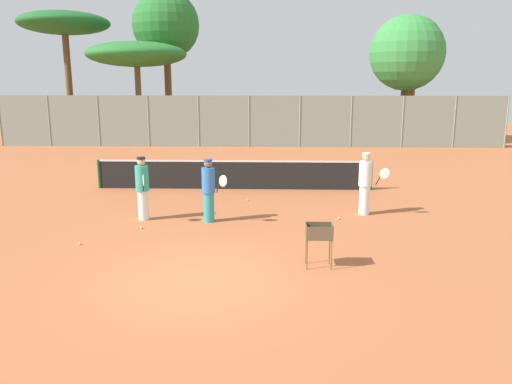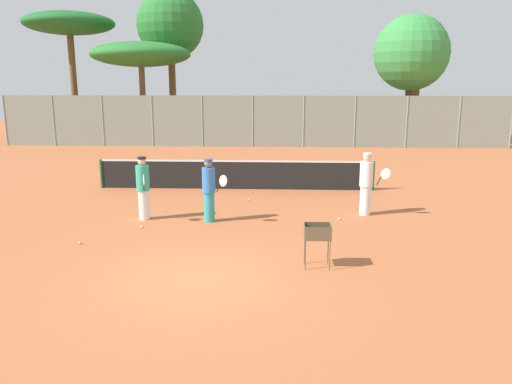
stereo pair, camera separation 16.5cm
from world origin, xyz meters
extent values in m
plane|color=#B26038|center=(0.00, 0.00, 0.00)|extent=(80.00, 80.00, 0.00)
cylinder|color=#26592D|center=(-5.01, 8.61, 0.54)|extent=(0.10, 0.10, 1.07)
cylinder|color=#26592D|center=(5.01, 8.61, 0.54)|extent=(0.10, 0.10, 1.07)
cube|color=black|center=(0.00, 8.61, 0.51)|extent=(10.01, 0.01, 1.01)
cube|color=white|center=(0.00, 8.61, 1.04)|extent=(10.01, 0.02, 0.06)
cylinder|color=gray|center=(-15.20, 20.69, 1.53)|extent=(0.08, 0.08, 3.05)
cylinder|color=gray|center=(-12.16, 20.69, 1.53)|extent=(0.08, 0.08, 3.05)
cylinder|color=gray|center=(-9.12, 20.69, 1.53)|extent=(0.08, 0.08, 3.05)
cylinder|color=gray|center=(-6.08, 20.69, 1.53)|extent=(0.08, 0.08, 3.05)
cylinder|color=gray|center=(-3.04, 20.69, 1.53)|extent=(0.08, 0.08, 3.05)
cylinder|color=gray|center=(0.00, 20.69, 1.53)|extent=(0.08, 0.08, 3.05)
cylinder|color=gray|center=(3.04, 20.69, 1.53)|extent=(0.08, 0.08, 3.05)
cylinder|color=gray|center=(6.08, 20.69, 1.53)|extent=(0.08, 0.08, 3.05)
cylinder|color=gray|center=(9.12, 20.69, 1.53)|extent=(0.08, 0.08, 3.05)
cylinder|color=gray|center=(12.16, 20.69, 1.53)|extent=(0.08, 0.08, 3.05)
cylinder|color=gray|center=(15.20, 20.69, 1.53)|extent=(0.08, 0.08, 3.05)
cube|color=gray|center=(0.00, 20.69, 1.53)|extent=(30.40, 0.01, 3.05)
cylinder|color=brown|center=(-5.92, 26.10, 3.13)|extent=(0.48, 0.48, 6.26)
sphere|color=#28722D|center=(-5.92, 26.10, 7.63)|extent=(4.56, 4.56, 4.56)
cylinder|color=brown|center=(-7.24, 23.06, 2.38)|extent=(0.38, 0.38, 4.76)
ellipsoid|color=#28722D|center=(-7.24, 23.06, 5.55)|extent=(6.30, 6.30, 1.58)
cylinder|color=brown|center=(-12.19, 24.23, 3.42)|extent=(0.43, 0.43, 6.85)
ellipsoid|color=#1E6028|center=(-12.19, 24.23, 7.58)|extent=(5.85, 5.85, 1.46)
cylinder|color=brown|center=(9.60, 22.58, 2.10)|extent=(0.43, 0.43, 4.21)
sphere|color=#388E42|center=(9.60, 22.58, 5.57)|extent=(4.55, 4.55, 4.55)
cylinder|color=brown|center=(10.37, 23.94, 2.57)|extent=(0.51, 0.51, 5.13)
sphere|color=#388E42|center=(10.37, 23.94, 6.18)|extent=(3.48, 3.48, 3.48)
cylinder|color=white|center=(-2.28, 4.39, 0.43)|extent=(0.30, 0.30, 0.86)
cylinder|color=teal|center=(-2.28, 4.39, 1.22)|extent=(0.38, 0.38, 0.71)
sphere|color=#DBB28C|center=(-2.28, 4.39, 1.69)|extent=(0.23, 0.23, 0.23)
cylinder|color=black|center=(-2.28, 4.39, 1.79)|extent=(0.24, 0.24, 0.06)
cylinder|color=black|center=(-2.16, 4.04, 1.04)|extent=(0.07, 0.15, 0.27)
ellipsoid|color=silver|center=(-2.10, 3.87, 1.26)|extent=(0.15, 0.39, 0.43)
cylinder|color=teal|center=(-0.37, 4.25, 0.42)|extent=(0.30, 0.30, 0.85)
cylinder|color=blue|center=(-0.37, 4.25, 1.20)|extent=(0.37, 0.37, 0.70)
sphere|color=#8C6647|center=(-0.37, 4.25, 1.66)|extent=(0.23, 0.23, 0.23)
cylinder|color=#2659B2|center=(-0.37, 4.25, 1.76)|extent=(0.24, 0.24, 0.06)
cylinder|color=black|center=(-0.08, 4.03, 1.02)|extent=(0.14, 0.11, 0.27)
ellipsoid|color=silver|center=(0.07, 3.92, 1.24)|extent=(0.34, 0.26, 0.43)
cylinder|color=white|center=(4.15, 5.18, 0.44)|extent=(0.31, 0.31, 0.87)
cylinder|color=white|center=(4.15, 5.18, 1.24)|extent=(0.38, 0.38, 0.73)
sphere|color=#DBB28C|center=(4.15, 5.18, 1.72)|extent=(0.24, 0.24, 0.24)
cylinder|color=white|center=(4.15, 5.18, 1.82)|extent=(0.25, 0.25, 0.06)
cylinder|color=black|center=(4.49, 5.04, 1.06)|extent=(0.15, 0.08, 0.27)
ellipsoid|color=silver|center=(4.67, 4.97, 1.28)|extent=(0.38, 0.18, 0.43)
cylinder|color=brown|center=(2.16, 0.63, 0.32)|extent=(0.02, 0.02, 0.65)
cylinder|color=brown|center=(2.67, 0.63, 0.32)|extent=(0.02, 0.02, 0.65)
cylinder|color=brown|center=(2.16, 0.99, 0.32)|extent=(0.02, 0.02, 0.65)
cylinder|color=brown|center=(2.67, 0.99, 0.32)|extent=(0.02, 0.02, 0.65)
cube|color=brown|center=(2.41, 0.81, 0.65)|extent=(0.55, 0.40, 0.01)
cube|color=brown|center=(2.41, 0.61, 0.80)|extent=(0.55, 0.01, 0.30)
cube|color=brown|center=(2.41, 1.01, 0.80)|extent=(0.55, 0.01, 0.30)
cube|color=brown|center=(2.14, 0.81, 0.80)|extent=(0.01, 0.40, 0.30)
cube|color=brown|center=(2.69, 0.81, 0.80)|extent=(0.01, 0.40, 0.30)
sphere|color=#D1E54C|center=(2.45, 0.81, 0.69)|extent=(0.07, 0.07, 0.07)
sphere|color=#D1E54C|center=(2.21, 0.68, 0.74)|extent=(0.07, 0.07, 0.07)
sphere|color=#D1E54C|center=(2.45, 0.87, 0.74)|extent=(0.07, 0.07, 0.07)
sphere|color=#D1E54C|center=(2.49, 0.86, 0.74)|extent=(0.07, 0.07, 0.07)
sphere|color=#D1E54C|center=(2.25, 0.79, 0.69)|extent=(0.07, 0.07, 0.07)
sphere|color=#D1E54C|center=(2.35, 0.76, 0.74)|extent=(0.07, 0.07, 0.07)
sphere|color=#D1E54C|center=(2.47, 0.89, 0.69)|extent=(0.07, 0.07, 0.07)
sphere|color=#D1E54C|center=(2.60, 0.89, 0.74)|extent=(0.07, 0.07, 0.07)
sphere|color=#D1E54C|center=(2.21, 0.79, 0.74)|extent=(0.07, 0.07, 0.07)
sphere|color=#D1E54C|center=(3.33, 4.58, 0.03)|extent=(0.07, 0.07, 0.07)
sphere|color=#D1E54C|center=(-3.27, 2.10, 0.03)|extent=(0.07, 0.07, 0.07)
sphere|color=#D1E54C|center=(0.59, 6.75, 0.03)|extent=(0.07, 0.07, 0.07)
sphere|color=#D1E54C|center=(-2.12, 3.50, 0.03)|extent=(0.07, 0.07, 0.07)
camera|label=1|loc=(1.41, -9.33, 3.90)|focal=35.00mm
camera|label=2|loc=(1.58, -9.32, 3.90)|focal=35.00mm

